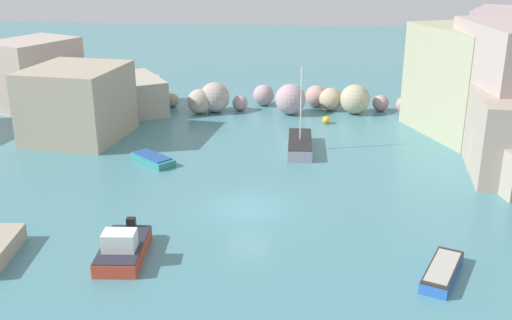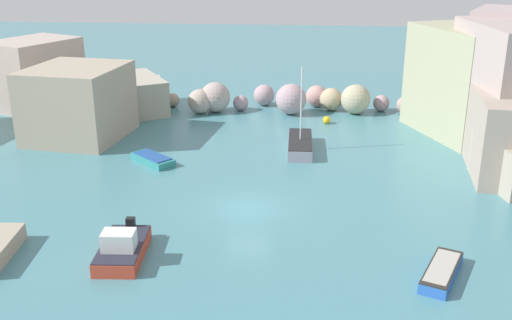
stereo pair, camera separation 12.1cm
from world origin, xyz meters
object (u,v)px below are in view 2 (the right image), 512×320
object	(u,v)px
moored_boat_1	(482,168)
moored_boat_5	(153,159)
moored_boat_2	(442,271)
moored_boat_3	(122,248)
moored_boat_0	(300,144)
moored_boat_4	(93,118)
channel_buoy	(327,120)

from	to	relation	value
moored_boat_1	moored_boat_5	size ratio (longest dim) A/B	1.25
moored_boat_2	moored_boat_3	world-z (taller)	moored_boat_3
moored_boat_0	moored_boat_2	xyz separation A→B (m)	(6.70, -17.07, -0.16)
moored_boat_2	moored_boat_3	bearing A→B (deg)	111.49
moored_boat_5	moored_boat_4	bearing A→B (deg)	169.99
channel_buoy	moored_boat_4	world-z (taller)	channel_buoy
moored_boat_2	moored_boat_3	size ratio (longest dim) A/B	0.94
moored_boat_2	moored_boat_0	bearing A→B (deg)	44.73
moored_boat_0	moored_boat_5	size ratio (longest dim) A/B	1.76
channel_buoy	moored_boat_2	bearing A→B (deg)	-79.14
moored_boat_0	moored_boat_4	bearing A→B (deg)	70.44
channel_buoy	moored_boat_4	xyz separation A→B (m)	(-19.58, -1.16, -0.01)
moored_boat_4	channel_buoy	bearing A→B (deg)	119.84
moored_boat_1	moored_boat_5	world-z (taller)	moored_boat_5
moored_boat_3	moored_boat_0	bearing A→B (deg)	150.06
moored_boat_3	moored_boat_5	distance (m)	13.25
moored_boat_1	moored_boat_5	distance (m)	21.99
moored_boat_0	moored_boat_1	world-z (taller)	moored_boat_0
channel_buoy	moored_boat_5	distance (m)	16.03
moored_boat_1	moored_boat_2	distance (m)	14.73
moored_boat_1	moored_boat_3	distance (m)	24.13
moored_boat_0	moored_boat_4	size ratio (longest dim) A/B	1.35
moored_boat_0	moored_boat_1	distance (m)	12.44
moored_boat_2	channel_buoy	bearing A→B (deg)	34.15
moored_boat_1	moored_boat_5	xyz separation A→B (m)	(-21.99, -0.16, -0.00)
moored_boat_0	moored_boat_5	xyz separation A→B (m)	(-10.01, -3.48, -0.19)
moored_boat_2	moored_boat_4	size ratio (longest dim) A/B	0.87
moored_boat_0	moored_boat_1	size ratio (longest dim) A/B	1.41
channel_buoy	moored_boat_4	size ratio (longest dim) A/B	0.14
channel_buoy	moored_boat_4	bearing A→B (deg)	-176.60
moored_boat_3	moored_boat_2	bearing A→B (deg)	84.45
moored_boat_2	moored_boat_4	world-z (taller)	moored_boat_4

